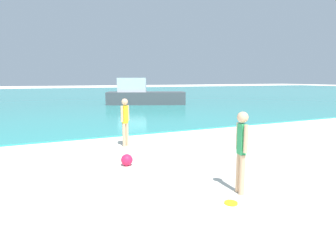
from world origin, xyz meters
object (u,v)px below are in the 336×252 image
(person_standing, at_px, (241,148))
(person_distant, at_px, (125,119))
(beach_ball, at_px, (127,160))
(frisbee, at_px, (231,203))
(boat_near, at_px, (143,95))

(person_standing, distance_m, person_distant, 4.60)
(person_standing, distance_m, beach_ball, 2.99)
(person_standing, height_order, frisbee, person_standing)
(person_standing, relative_size, beach_ball, 5.31)
(frisbee, height_order, boat_near, boat_near)
(frisbee, height_order, person_distant, person_distant)
(person_distant, distance_m, boat_near, 14.58)
(frisbee, bearing_deg, person_distant, 95.18)
(frisbee, relative_size, person_distant, 0.15)
(person_standing, distance_m, boat_near, 18.62)
(person_standing, height_order, boat_near, boat_near)
(boat_near, xyz_separation_m, beach_ball, (-6.02, -15.51, -0.66))
(frisbee, distance_m, person_distant, 4.92)
(person_distant, bearing_deg, person_standing, -109.64)
(person_standing, bearing_deg, beach_ball, 39.70)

